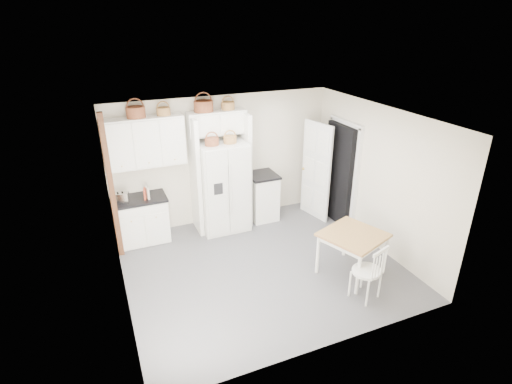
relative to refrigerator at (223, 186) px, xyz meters
name	(u,v)px	position (x,y,z in m)	size (l,w,h in m)	color
floor	(262,266)	(0.15, -1.60, -0.90)	(4.50, 4.50, 0.00)	#545454
ceiling	(263,118)	(0.15, -1.60, 1.70)	(4.50, 4.50, 0.00)	white
wall_back	(223,160)	(0.15, 0.40, 0.40)	(4.50, 4.50, 0.00)	beige
wall_left	(116,224)	(-2.10, -1.60, 0.40)	(4.00, 4.00, 0.00)	beige
wall_right	(377,178)	(2.40, -1.60, 0.40)	(4.00, 4.00, 0.00)	beige
refrigerator	(223,186)	(0.00, 0.00, 0.00)	(0.93, 0.75, 1.80)	silver
base_cab_left	(142,220)	(-1.59, 0.10, -0.47)	(0.92, 0.58, 0.85)	white
base_cab_right	(262,197)	(0.89, 0.10, -0.42)	(0.54, 0.65, 0.95)	white
dining_table	(351,254)	(1.43, -2.34, -0.52)	(0.90, 0.90, 0.75)	#A96F43
windsor_chair	(367,271)	(1.27, -2.95, -0.43)	(0.46, 0.42, 0.94)	white
counter_left	(140,199)	(-1.59, 0.10, -0.03)	(0.96, 0.62, 0.04)	black
counter_right	(262,175)	(0.89, 0.10, 0.07)	(0.58, 0.69, 0.04)	black
toaster	(121,198)	(-1.91, 0.02, 0.09)	(0.28, 0.16, 0.19)	silver
cookbook_red	(145,193)	(-1.49, 0.02, 0.10)	(0.03, 0.14, 0.22)	#A23820
cookbook_cream	(147,193)	(-1.45, 0.02, 0.11)	(0.03, 0.15, 0.23)	beige
basket_upper_b	(136,112)	(-1.45, 0.23, 1.55)	(0.33, 0.33, 0.19)	brown
basket_upper_c	(163,111)	(-0.98, 0.23, 1.52)	(0.24, 0.24, 0.14)	brown
basket_bridge_a	(204,106)	(-0.24, 0.23, 1.55)	(0.36, 0.36, 0.20)	brown
basket_bridge_b	(228,106)	(0.23, 0.23, 1.52)	(0.25, 0.25, 0.15)	brown
basket_fridge_a	(212,142)	(-0.21, -0.10, 0.97)	(0.26, 0.26, 0.14)	brown
basket_fridge_b	(230,140)	(0.14, -0.10, 0.97)	(0.25, 0.25, 0.13)	brown
upper_cabinet	(145,142)	(-1.35, 0.23, 1.00)	(1.40, 0.34, 0.90)	white
bridge_cabinet	(217,122)	(0.00, 0.23, 1.23)	(1.12, 0.34, 0.45)	white
fridge_panel_left	(195,177)	(-0.51, 0.10, 0.25)	(0.08, 0.60, 2.30)	white
fridge_panel_right	(245,169)	(0.51, 0.10, 0.25)	(0.08, 0.60, 2.30)	white
trim_post	(111,189)	(-2.05, -0.25, 0.40)	(0.09, 0.09, 2.60)	#452316
doorway_void	(340,174)	(2.31, -0.60, 0.13)	(0.18, 0.85, 2.05)	black
door_slab	(316,171)	(1.95, -0.27, 0.13)	(0.80, 0.04, 2.05)	white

